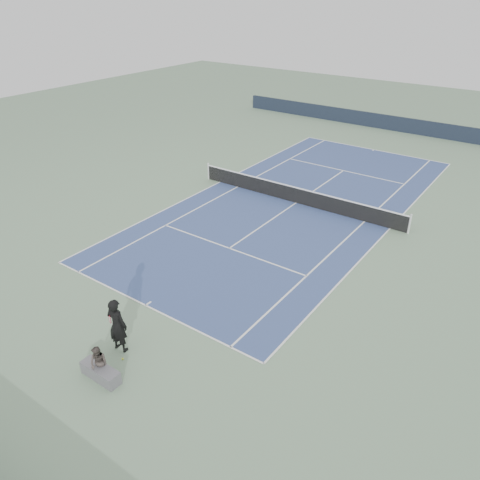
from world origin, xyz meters
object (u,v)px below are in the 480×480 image
Objects in this scene: tennis_net at (297,195)px; tennis_ball at (123,359)px; spectator_bench at (100,368)px; tennis_player at (117,325)px.

tennis_net reaches higher than tennis_ball.
spectator_bench is at bearing -85.14° from tennis_ball.
tennis_player is at bearing 143.79° from tennis_ball.
tennis_player reaches higher than tennis_net.
tennis_net is at bearing 95.99° from spectator_bench.
tennis_net is 180.17× the size of tennis_ball.
spectator_bench is at bearing -67.54° from tennis_player.
tennis_ball is at bearing 94.86° from spectator_bench.
tennis_player is 28.78× the size of tennis_ball.
tennis_net is 6.26× the size of tennis_player.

